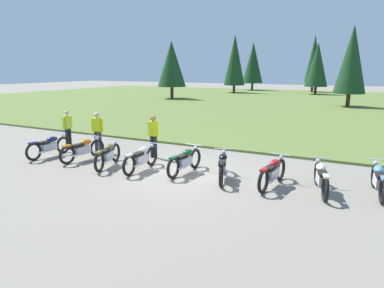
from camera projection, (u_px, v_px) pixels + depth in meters
The scene contains 15 objects.
ground_plane at pixel (184, 174), 11.66m from camera, with size 140.00×140.00×0.00m, color gray.
grass_moorland at pixel (313, 104), 33.97m from camera, with size 80.00×44.00×0.10m, color #5B7033.
forest_treeline at pixel (346, 62), 42.22m from camera, with size 38.57×23.38×8.26m.
motorcycle_navy at pixel (49, 146), 13.83m from camera, with size 0.62×2.10×0.88m.
motorcycle_orange at pixel (83, 149), 13.30m from camera, with size 0.62×2.10×0.88m.
motorcycle_olive at pixel (108, 155), 12.44m from camera, with size 0.83×2.04×0.88m.
motorcycle_silver at pixel (141, 158), 11.96m from camera, with size 0.62×2.10×0.88m.
motorcycle_british_green at pixel (185, 160), 11.65m from camera, with size 0.62×2.10×0.88m.
motorcycle_black at pixel (223, 166), 10.98m from camera, with size 0.89×2.01×0.88m.
motorcycle_red at pixel (273, 172), 10.32m from camera, with size 0.62×2.10×0.88m.
motorcycle_cream at pixel (321, 177), 9.83m from camera, with size 0.82×2.04×0.88m.
motorcycle_sky_blue at pixel (379, 180), 9.63m from camera, with size 0.66×2.09×0.88m.
rider_checking_bike at pixel (97, 130), 14.56m from camera, with size 0.54×0.28×1.67m.
rider_near_row_end at pixel (153, 134), 13.58m from camera, with size 0.54×0.29×1.67m.
rider_with_back_turned at pixel (68, 127), 15.20m from camera, with size 0.26×0.55×1.67m.
Camera 1 is at (5.46, -9.78, 3.42)m, focal length 32.76 mm.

